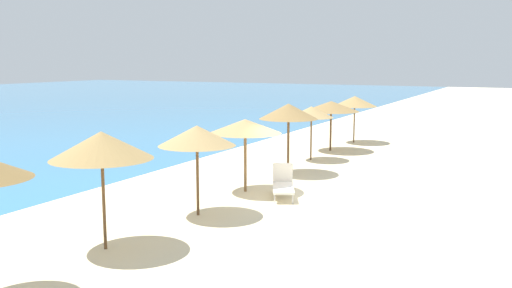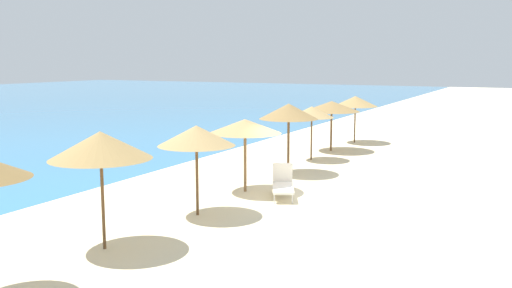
# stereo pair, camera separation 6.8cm
# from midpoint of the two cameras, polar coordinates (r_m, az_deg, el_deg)

# --- Properties ---
(ground_plane) EXTENTS (160.00, 160.00, 0.00)m
(ground_plane) POSITION_cam_midpoint_polar(r_m,az_deg,el_deg) (18.48, 4.44, -5.18)
(ground_plane) COLOR beige
(beach_umbrella_2) EXTENTS (2.34, 2.34, 2.76)m
(beach_umbrella_2) POSITION_cam_midpoint_polar(r_m,az_deg,el_deg) (13.26, -15.49, -0.14)
(beach_umbrella_2) COLOR brown
(beach_umbrella_2) RESTS_ON ground_plane
(beach_umbrella_3) EXTENTS (2.17, 2.17, 2.56)m
(beach_umbrella_3) POSITION_cam_midpoint_polar(r_m,az_deg,el_deg) (15.76, -6.11, 0.83)
(beach_umbrella_3) COLOR brown
(beach_umbrella_3) RESTS_ON ground_plane
(beach_umbrella_4) EXTENTS (2.41, 2.41, 2.43)m
(beach_umbrella_4) POSITION_cam_midpoint_polar(r_m,az_deg,el_deg) (18.57, -1.21, 1.79)
(beach_umbrella_4) COLOR brown
(beach_umbrella_4) RESTS_ON ground_plane
(beach_umbrella_5) EXTENTS (2.26, 2.26, 2.72)m
(beach_umbrella_5) POSITION_cam_midpoint_polar(r_m,az_deg,el_deg) (21.57, 3.21, 3.30)
(beach_umbrella_5) COLOR brown
(beach_umbrella_5) RESTS_ON ground_plane
(beach_umbrella_6) EXTENTS (1.93, 1.93, 2.36)m
(beach_umbrella_6) POSITION_cam_midpoint_polar(r_m,az_deg,el_deg) (24.67, 5.54, 3.23)
(beach_umbrella_6) COLOR brown
(beach_umbrella_6) RESTS_ON ground_plane
(beach_umbrella_7) EXTENTS (2.70, 2.70, 2.41)m
(beach_umbrella_7) POSITION_cam_midpoint_polar(r_m,az_deg,el_deg) (27.34, 7.53, 3.79)
(beach_umbrella_7) COLOR brown
(beach_umbrella_7) RESTS_ON ground_plane
(beach_umbrella_8) EXTENTS (2.32, 2.32, 2.48)m
(beach_umbrella_8) POSITION_cam_midpoint_polar(r_m,az_deg,el_deg) (30.27, 9.88, 4.27)
(beach_umbrella_8) COLOR brown
(beach_umbrella_8) RESTS_ON ground_plane
(lounge_chair_1) EXTENTS (1.75, 1.29, 1.01)m
(lounge_chair_1) POSITION_cam_midpoint_polar(r_m,az_deg,el_deg) (18.14, 2.65, -4.05)
(lounge_chair_1) COLOR white
(lounge_chair_1) RESTS_ON ground_plane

